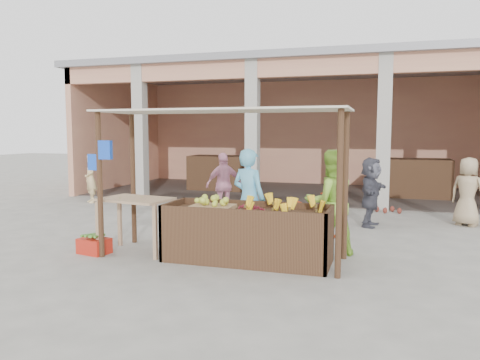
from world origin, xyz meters
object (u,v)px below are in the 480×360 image
(vendor_green, at_px, (330,200))
(motorcycle, at_px, (305,211))
(red_crate, at_px, (94,246))
(fruit_stall, at_px, (247,236))
(side_table, at_px, (136,207))
(vendor_blue, at_px, (249,196))

(vendor_green, height_order, motorcycle, vendor_green)
(red_crate, height_order, motorcycle, motorcycle)
(fruit_stall, distance_m, side_table, 1.99)
(vendor_blue, bearing_deg, side_table, 43.99)
(vendor_green, bearing_deg, side_table, -10.41)
(side_table, relative_size, vendor_blue, 0.67)
(vendor_blue, distance_m, motorcycle, 1.68)
(fruit_stall, xyz_separation_m, motorcycle, (0.55, 2.19, 0.07))
(fruit_stall, xyz_separation_m, vendor_green, (1.19, 0.82, 0.52))
(fruit_stall, xyz_separation_m, vendor_blue, (-0.19, 0.75, 0.54))
(vendor_blue, xyz_separation_m, vendor_green, (1.38, 0.06, -0.02))
(fruit_stall, relative_size, vendor_blue, 1.39)
(side_table, relative_size, red_crate, 2.54)
(red_crate, height_order, vendor_blue, vendor_blue)
(side_table, bearing_deg, vendor_blue, 33.00)
(fruit_stall, relative_size, vendor_green, 1.41)
(motorcycle, bearing_deg, side_table, 146.12)
(vendor_blue, bearing_deg, fruit_stall, 124.59)
(fruit_stall, bearing_deg, vendor_green, 34.44)
(vendor_blue, relative_size, motorcycle, 1.03)
(motorcycle, bearing_deg, vendor_green, -140.30)
(side_table, distance_m, motorcycle, 3.35)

